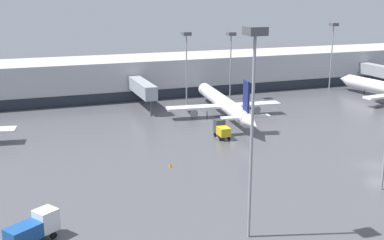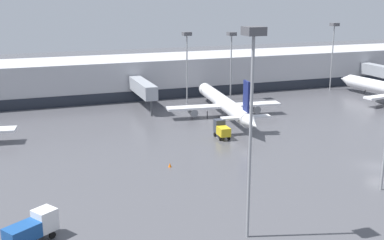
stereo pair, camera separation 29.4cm
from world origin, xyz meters
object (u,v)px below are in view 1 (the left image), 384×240
object	(u,v)px
service_truck_1	(222,129)
apron_light_mast_0	(186,46)
service_truck_0	(34,227)
traffic_cone_2	(170,165)
apron_light_mast_3	(231,46)
apron_light_mast_1	(254,78)
apron_light_mast_4	(333,37)
parked_jet_0	(224,104)

from	to	relation	value
service_truck_1	apron_light_mast_0	size ratio (longest dim) A/B	0.26
service_truck_0	traffic_cone_2	xyz separation A→B (m)	(19.10, 15.78, -1.29)
service_truck_0	apron_light_mast_3	distance (m)	72.32
service_truck_0	apron_light_mast_1	size ratio (longest dim) A/B	0.26
apron_light_mast_1	service_truck_1	bearing A→B (deg)	71.06
apron_light_mast_1	apron_light_mast_4	bearing A→B (deg)	49.03
apron_light_mast_0	apron_light_mast_1	bearing A→B (deg)	-103.64
service_truck_1	parked_jet_0	bearing A→B (deg)	-23.06
apron_light_mast_1	apron_light_mast_3	bearing A→B (deg)	67.18
apron_light_mast_1	apron_light_mast_3	world-z (taller)	apron_light_mast_1
service_truck_0	service_truck_1	world-z (taller)	service_truck_1
parked_jet_0	apron_light_mast_0	world-z (taller)	apron_light_mast_0
apron_light_mast_4	apron_light_mast_0	bearing A→B (deg)	-176.25
apron_light_mast_1	apron_light_mast_3	xyz separation A→B (m)	(25.66, 60.99, -3.79)
service_truck_0	apron_light_mast_4	bearing A→B (deg)	4.19
service_truck_0	apron_light_mast_0	world-z (taller)	apron_light_mast_0
apron_light_mast_0	apron_light_mast_3	world-z (taller)	apron_light_mast_0
apron_light_mast_0	apron_light_mast_3	bearing A→B (deg)	3.17
service_truck_0	service_truck_1	bearing A→B (deg)	7.11
apron_light_mast_3	service_truck_0	bearing A→B (deg)	-130.15
apron_light_mast_1	apron_light_mast_3	distance (m)	66.28
service_truck_0	apron_light_mast_0	distance (m)	65.39
service_truck_1	traffic_cone_2	world-z (taller)	service_truck_1
parked_jet_0	apron_light_mast_4	size ratio (longest dim) A/B	2.16
parked_jet_0	apron_light_mast_4	world-z (taller)	apron_light_mast_4
service_truck_1	service_truck_0	bearing A→B (deg)	132.35
service_truck_1	apron_light_mast_3	world-z (taller)	apron_light_mast_3
parked_jet_0	apron_light_mast_4	bearing A→B (deg)	-59.21
apron_light_mast_0	apron_light_mast_3	xyz separation A→B (m)	(11.00, 0.61, -0.26)
service_truck_0	apron_light_mast_3	xyz separation A→B (m)	(46.09, 54.65, 10.92)
traffic_cone_2	apron_light_mast_3	distance (m)	48.87
service_truck_0	apron_light_mast_1	distance (m)	25.97
traffic_cone_2	apron_light_mast_1	bearing A→B (deg)	-86.55
parked_jet_0	apron_light_mast_3	xyz separation A→B (m)	(7.96, 14.64, 9.85)
parked_jet_0	service_truck_1	distance (m)	14.94
apron_light_mast_3	apron_light_mast_1	bearing A→B (deg)	-112.82
apron_light_mast_0	service_truck_1	bearing A→B (deg)	-96.98
traffic_cone_2	apron_light_mast_0	size ratio (longest dim) A/B	0.04
service_truck_0	apron_light_mast_0	xyz separation A→B (m)	(35.09, 54.04, 11.18)
service_truck_0	apron_light_mast_1	bearing A→B (deg)	-50.08
service_truck_0	service_truck_1	xyz separation A→B (m)	(31.72, 26.55, -0.03)
service_truck_1	apron_light_mast_1	world-z (taller)	apron_light_mast_1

